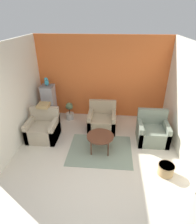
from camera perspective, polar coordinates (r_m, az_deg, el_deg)
ground_plane at (r=4.37m, az=-1.96°, el=-21.80°), size 20.00×20.00×0.00m
wall_back_accent at (r=6.43m, az=1.28°, el=10.27°), size 4.45×0.06×2.77m
wall_left at (r=5.49m, az=-23.56°, el=4.75°), size 0.06×3.28×2.77m
wall_right at (r=5.18m, az=25.01°, el=3.11°), size 0.06×3.28×2.77m
area_rug at (r=5.24m, az=0.67°, el=-11.49°), size 1.70×1.38×0.01m
coffee_table at (r=4.98m, az=0.70°, el=-7.63°), size 0.71×0.71×0.48m
armchair_left at (r=5.78m, az=-16.32°, el=-5.05°), size 0.85×0.77×0.90m
armchair_right at (r=5.65m, az=16.19°, el=-5.85°), size 0.85×0.77×0.90m
armchair_middle at (r=5.96m, az=1.23°, el=-2.76°), size 0.85×0.77×0.90m
birdcage at (r=6.61m, az=-14.61°, el=2.61°), size 0.47×0.47×1.24m
parrot at (r=6.34m, az=-15.43°, el=8.88°), size 0.13×0.24×0.29m
potted_plant at (r=6.61m, az=-8.66°, el=0.36°), size 0.28×0.28×0.62m
wicker_basket at (r=4.78m, az=19.98°, el=-16.05°), size 0.37×0.37×0.26m
throw_pillow at (r=5.70m, az=-16.26°, el=1.97°), size 0.33×0.33×0.10m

